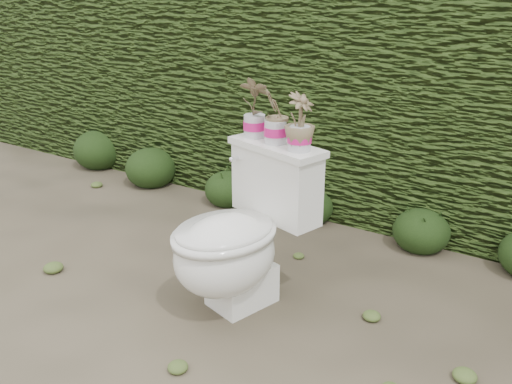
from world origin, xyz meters
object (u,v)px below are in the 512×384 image
Objects in this scene: toilet at (238,239)px; potted_plant_center at (276,117)px; potted_plant_left at (254,109)px; potted_plant_right at (300,124)px.

potted_plant_center reaches higher than toilet.
potted_plant_left reaches higher than potted_plant_right.
potted_plant_left is 0.15m from potted_plant_center.
toilet is at bearing 138.92° from potted_plant_right.
potted_plant_center is at bearing 91.97° from toilet.
potted_plant_center reaches higher than potted_plant_right.
potted_plant_right is at bearing 58.24° from toilet.
potted_plant_center is (0.14, -0.04, -0.02)m from potted_plant_left.
potted_plant_left is 1.15× the size of potted_plant_right.
toilet is 3.18× the size of potted_plant_right.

